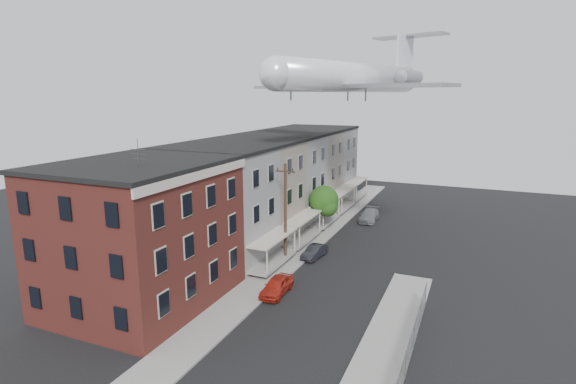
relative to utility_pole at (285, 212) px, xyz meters
name	(u,v)px	position (x,y,z in m)	size (l,w,h in m)	color
sidewalk_left	(310,242)	(0.10, 6.00, -4.61)	(3.00, 62.00, 0.12)	gray
sidewalk_right	(381,361)	(11.10, -12.00, -4.61)	(3.00, 26.00, 0.12)	gray
curb_left	(323,244)	(1.55, 6.00, -4.60)	(0.15, 62.00, 0.14)	gray
curb_right	(356,355)	(9.65, -12.00, -4.60)	(0.15, 26.00, 0.14)	gray
corner_building	(141,233)	(-6.40, -11.00, 0.49)	(10.31, 12.30, 12.15)	#3B1313
row_house_a	(214,204)	(-6.36, -1.50, 0.45)	(11.98, 7.00, 10.30)	slate
row_house_b	(250,189)	(-6.36, 5.50, 0.45)	(11.98, 7.00, 10.30)	#746B5B
row_house_c	(278,178)	(-6.36, 12.50, 0.45)	(11.98, 7.00, 10.30)	slate
row_house_d	(300,169)	(-6.36, 19.50, 0.45)	(11.98, 7.00, 10.30)	#746B5B
row_house_e	(318,162)	(-6.36, 26.50, 0.45)	(11.98, 7.00, 10.30)	slate
chainlink_fence	(406,362)	(12.60, -13.00, -3.68)	(0.06, 18.06, 1.90)	gray
utility_pole	(285,212)	(0.00, 0.00, 0.00)	(1.80, 0.26, 9.00)	black
street_tree	(325,202)	(0.33, 9.92, -1.22)	(3.22, 3.20, 5.20)	black
car_near	(277,286)	(2.00, -6.25, -4.01)	(1.57, 3.90, 1.33)	#B22417
car_mid	(314,252)	(2.00, 2.14, -4.09)	(1.23, 3.53, 1.16)	black
car_far	(369,215)	(3.80, 16.42, -4.00)	(1.89, 4.64, 1.35)	slate
airplane	(355,77)	(3.34, 9.73, 11.82)	(21.40, 24.50, 7.13)	white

